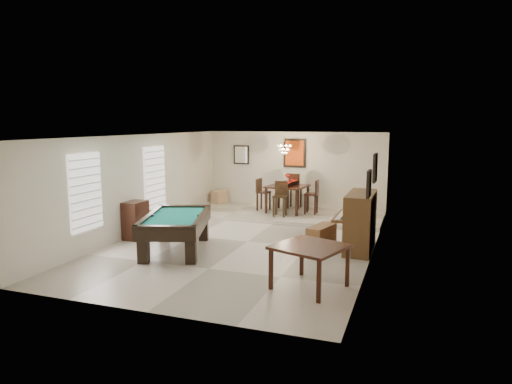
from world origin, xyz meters
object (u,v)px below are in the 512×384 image
Objects in this scene: piano_bench at (321,236)px; dining_chair_west at (264,195)px; upright_piano at (353,221)px; dining_chair_north at (295,191)px; dining_table at (287,197)px; chandelier at (284,146)px; pool_table at (176,234)px; dining_chair_east at (311,197)px; square_table at (310,267)px; apothecary_chest at (136,220)px; flower_vase at (288,178)px; dining_chair_south at (280,199)px; corner_bench at (219,197)px.

piano_bench is 4.15m from dining_chair_west.
dining_chair_north is (-2.42, 3.90, 0.04)m from upright_piano.
dining_chair_north reaches higher than dining_table.
chandelier is (-1.81, 3.11, 1.94)m from piano_bench.
upright_piano is at bearing 6.26° from piano_bench.
pool_table is 2.28× the size of dining_chair_east.
apothecary_chest is (-4.91, 1.94, 0.09)m from square_table.
flower_vase is 0.24× the size of dining_chair_south.
dining_chair_east is (2.11, 4.64, 0.25)m from pool_table.
piano_bench is 1.97× the size of corner_bench.
square_table is 6.38m from flower_vase.
flower_vase is at bearing -92.46° from dining_chair_east.
dining_chair_south is at bearing 124.76° from piano_bench.
square_table reaches higher than piano_bench.
piano_bench is at bearing -135.67° from dining_chair_west.
dining_chair_east is (1.55, -0.03, 0.02)m from dining_chair_west.
chandelier is at bearing 120.21° from piano_bench.
chandelier is (-2.53, 3.03, 1.54)m from upright_piano.
flower_vase reaches higher than piano_bench.
apothecary_chest is at bearing 59.37° from dining_chair_north.
corner_bench is at bearing 74.22° from dining_chair_west.
dining_chair_west is at bearing 133.16° from dining_chair_south.
square_table is at bearing -147.77° from dining_chair_west.
dining_chair_south is (1.31, 3.94, 0.24)m from pool_table.
dining_chair_east is (0.77, -0.02, 0.05)m from dining_table.
chandelier is at bearing 54.46° from apothecary_chest.
square_table is at bearing -83.01° from piano_bench.
upright_piano reaches higher than dining_chair_east.
dining_chair_east is at bearing 9.47° from chandelier.
pool_table is 5.10m from dining_chair_east.
dining_chair_north is 2.76m from corner_bench.
dining_chair_south is (-0.03, -0.72, 0.04)m from dining_table.
dining_chair_north is (0.05, 0.71, 0.10)m from dining_table.
dining_chair_east is at bearing -13.21° from corner_bench.
dining_table is 0.61m from flower_vase.
dining_table is at bearing 118.05° from piano_bench.
chandelier is (-0.07, -0.16, 1.60)m from dining_table.
pool_table is 2.07× the size of dining_table.
chandelier is at bearing 83.15° from dining_chair_north.
square_table is 1.08× the size of dining_chair_south.
apothecary_chest reaches higher than pool_table.
corner_bench is (-2.66, 1.51, -0.31)m from dining_chair_south.
pool_table is 5.01m from chandelier.
piano_bench is 0.81× the size of dining_table.
pool_table is 2.56× the size of piano_bench.
square_table is at bearing -69.77° from chandelier.
apothecary_chest is at bearing -42.52° from dining_chair_east.
dining_table is at bearing 54.94° from apothecary_chest.
square_table is at bearing -70.85° from dining_table.
dining_chair_east is at bearing 135.21° from dining_chair_north.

